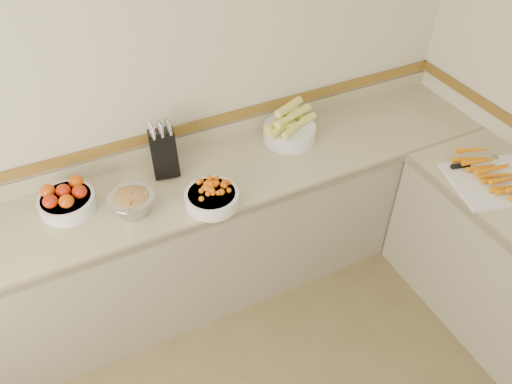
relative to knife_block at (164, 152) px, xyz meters
name	(u,v)px	position (x,y,z in m)	size (l,w,h in m)	color
back_wall	(146,98)	(-0.01, 0.16, 0.26)	(4.00, 4.00, 0.00)	beige
counter_back	(182,243)	(-0.01, -0.16, -0.59)	(4.00, 0.65, 1.08)	#C1B68C
knife_block	(164,152)	(0.00, 0.00, 0.00)	(0.17, 0.20, 0.35)	black
tomato_bowl	(66,200)	(-0.57, -0.07, -0.08)	(0.30, 0.30, 0.15)	white
cherry_tomato_bowl	(212,196)	(0.14, -0.37, -0.09)	(0.29, 0.29, 0.16)	white
corn_bowl	(289,129)	(0.79, -0.03, -0.06)	(0.36, 0.33, 0.24)	white
rhubarb_bowl	(132,202)	(-0.26, -0.25, -0.07)	(0.25, 0.25, 0.14)	#B2B2BA
cutting_board	(496,177)	(1.65, -0.89, -0.12)	(0.61, 0.54, 0.08)	white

